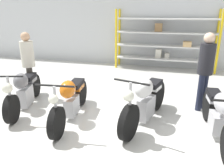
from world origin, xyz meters
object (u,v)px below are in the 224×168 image
(person_browsing, at_px, (28,60))
(person_near_rack, at_px, (206,66))
(motorcycle_white, at_px, (145,100))
(motorcycle_grey, at_px, (24,90))
(shelving_rack, at_px, (165,40))
(motorcycle_orange, at_px, (71,99))
(motorcycle_silver, at_px, (219,115))

(person_browsing, height_order, person_near_rack, person_near_rack)
(motorcycle_white, height_order, person_near_rack, person_near_rack)
(person_browsing, distance_m, person_near_rack, 4.20)
(person_near_rack, bearing_deg, motorcycle_grey, 45.87)
(motorcycle_grey, distance_m, person_browsing, 0.91)
(shelving_rack, bearing_deg, motorcycle_grey, -122.92)
(motorcycle_grey, relative_size, motorcycle_white, 0.96)
(motorcycle_orange, distance_m, motorcycle_silver, 2.79)
(motorcycle_silver, xyz_separation_m, person_near_rack, (-0.14, 1.24, 0.55))
(motorcycle_silver, bearing_deg, shelving_rack, -170.90)
(motorcycle_silver, bearing_deg, person_browsing, -106.19)
(shelving_rack, bearing_deg, motorcycle_silver, -76.78)
(motorcycle_grey, bearing_deg, shelving_rack, 131.11)
(shelving_rack, xyz_separation_m, person_near_rack, (0.98, -3.53, -0.09))
(motorcycle_silver, height_order, person_near_rack, person_near_rack)
(motorcycle_orange, bearing_deg, motorcycle_silver, 82.74)
(motorcycle_orange, xyz_separation_m, motorcycle_silver, (2.79, -0.05, 0.04))
(motorcycle_white, relative_size, person_near_rack, 1.20)
(motorcycle_orange, bearing_deg, person_near_rack, 107.98)
(motorcycle_grey, xyz_separation_m, person_near_rack, (3.90, 0.98, 0.59))
(person_browsing, bearing_deg, motorcycle_white, 137.80)
(motorcycle_grey, distance_m, motorcycle_silver, 4.05)
(motorcycle_white, height_order, motorcycle_silver, motorcycle_white)
(motorcycle_grey, relative_size, motorcycle_orange, 0.95)
(motorcycle_grey, xyz_separation_m, motorcycle_white, (2.75, 0.02, 0.05))
(motorcycle_orange, bearing_deg, motorcycle_grey, -105.69)
(shelving_rack, height_order, person_near_rack, shelving_rack)
(shelving_rack, xyz_separation_m, motorcycle_orange, (-1.67, -4.72, -0.67))
(motorcycle_white, distance_m, person_near_rack, 1.60)
(motorcycle_white, relative_size, person_browsing, 1.24)
(shelving_rack, xyz_separation_m, person_browsing, (-3.21, -3.85, -0.13))
(person_browsing, bearing_deg, person_near_rack, 154.17)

